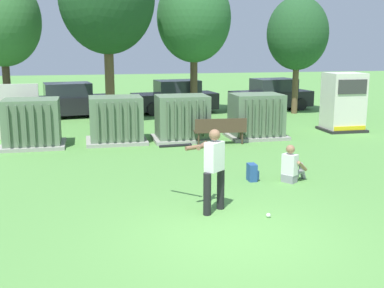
{
  "coord_description": "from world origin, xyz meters",
  "views": [
    {
      "loc": [
        -2.48,
        -7.87,
        3.42
      ],
      "look_at": [
        -0.0,
        3.5,
        1.0
      ],
      "focal_mm": 45.25,
      "sensor_mm": 36.0,
      "label": 1
    }
  ],
  "objects": [
    {
      "name": "tree_center_right",
      "position": [
        2.61,
        15.07,
        4.59
      ],
      "size": [
        3.5,
        3.5,
        6.69
      ],
      "color": "brown",
      "rests_on": "ground"
    },
    {
      "name": "sports_ball",
      "position": [
        0.98,
        0.79,
        0.04
      ],
      "size": [
        0.09,
        0.09,
        0.09
      ],
      "primitive_type": "sphere",
      "color": "white",
      "rests_on": "ground"
    },
    {
      "name": "transformer_west",
      "position": [
        -4.32,
        8.9,
        0.79
      ],
      "size": [
        2.1,
        1.7,
        1.62
      ],
      "color": "#9E9B93",
      "rests_on": "ground"
    },
    {
      "name": "backpack",
      "position": [
        1.54,
        3.39,
        0.21
      ],
      "size": [
        0.26,
        0.32,
        0.44
      ],
      "color": "#264C8C",
      "rests_on": "ground"
    },
    {
      "name": "batter",
      "position": [
        -0.04,
        1.4,
        0.98
      ],
      "size": [
        1.24,
        1.39,
        1.74
      ],
      "color": "black",
      "rests_on": "ground"
    },
    {
      "name": "parked_car_right_of_center",
      "position": [
        1.88,
        16.09,
        0.75
      ],
      "size": [
        4.36,
        2.25,
        1.62
      ],
      "color": "black",
      "rests_on": "ground"
    },
    {
      "name": "parked_car_left_of_center",
      "position": [
        -3.46,
        15.56,
        0.75
      ],
      "size": [
        4.41,
        2.38,
        1.62
      ],
      "color": "black",
      "rests_on": "ground"
    },
    {
      "name": "transformer_east",
      "position": [
        3.59,
        8.86,
        0.79
      ],
      "size": [
        2.1,
        1.7,
        1.62
      ],
      "color": "#9E9B93",
      "rests_on": "ground"
    },
    {
      "name": "ground_plane",
      "position": [
        0.0,
        0.0,
        0.0
      ],
      "size": [
        96.0,
        96.0,
        0.0
      ],
      "primitive_type": "plane",
      "color": "#5B9947"
    },
    {
      "name": "generator_enclosure",
      "position": [
        7.45,
        9.49,
        1.14
      ],
      "size": [
        1.6,
        1.4,
        2.3
      ],
      "color": "#262626",
      "rests_on": "ground"
    },
    {
      "name": "tree_left",
      "position": [
        -5.95,
        15.07,
        4.39
      ],
      "size": [
        3.35,
        3.35,
        6.39
      ],
      "color": "#4C3828",
      "rests_on": "ground"
    },
    {
      "name": "transformer_mid_east",
      "position": [
        0.82,
        8.95,
        0.79
      ],
      "size": [
        2.1,
        1.7,
        1.62
      ],
      "color": "#9E9B93",
      "rests_on": "ground"
    },
    {
      "name": "tree_right",
      "position": [
        7.63,
        14.48,
        3.89
      ],
      "size": [
        2.97,
        2.97,
        5.67
      ],
      "color": "brown",
      "rests_on": "ground"
    },
    {
      "name": "park_bench",
      "position": [
        1.96,
        7.92,
        0.54
      ],
      "size": [
        1.83,
        0.54,
        0.92
      ],
      "color": "#4C3828",
      "rests_on": "ground"
    },
    {
      "name": "parked_car_rightmost",
      "position": [
        7.04,
        16.1,
        0.75
      ],
      "size": [
        4.38,
        2.32,
        1.62
      ],
      "color": "black",
      "rests_on": "ground"
    },
    {
      "name": "seated_spectator",
      "position": [
        2.49,
        3.12,
        0.38
      ],
      "size": [
        0.78,
        0.69,
        0.96
      ],
      "color": "gray",
      "rests_on": "ground"
    },
    {
      "name": "transformer_mid_west",
      "position": [
        -1.52,
        9.04,
        0.79
      ],
      "size": [
        2.1,
        1.7,
        1.62
      ],
      "color": "#9E9B93",
      "rests_on": "ground"
    }
  ]
}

